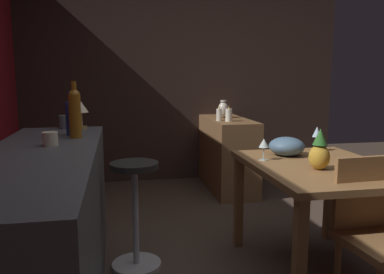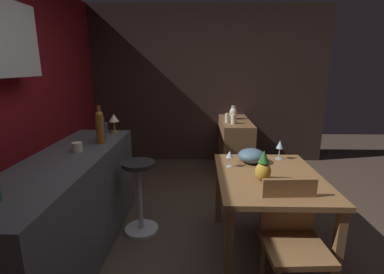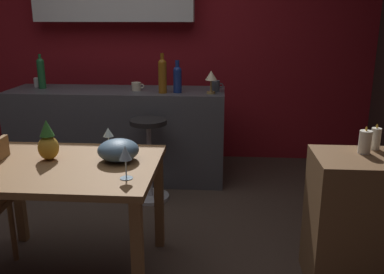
{
  "view_description": "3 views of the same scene",
  "coord_description": "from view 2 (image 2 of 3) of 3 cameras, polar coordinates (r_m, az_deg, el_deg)",
  "views": [
    {
      "loc": [
        -2.3,
        0.92,
        1.3
      ],
      "look_at": [
        0.87,
        0.31,
        0.79
      ],
      "focal_mm": 36.39,
      "sensor_mm": 36.0,
      "label": 1
    },
    {
      "loc": [
        -2.3,
        0.24,
        1.63
      ],
      "look_at": [
        0.8,
        0.32,
        0.84
      ],
      "focal_mm": 26.34,
      "sensor_mm": 36.0,
      "label": 2
    },
    {
      "loc": [
        0.86,
        -2.65,
        1.59
      ],
      "look_at": [
        0.65,
        0.26,
        0.75
      ],
      "focal_mm": 39.29,
      "sensor_mm": 36.0,
      "label": 3
    }
  ],
  "objects": [
    {
      "name": "sideboard_cabinet",
      "position": [
        4.46,
        8.63,
        -1.82
      ],
      "size": [
        1.1,
        0.44,
        0.82
      ],
      "primitive_type": "cube",
      "color": "brown",
      "rests_on": "ground_plane"
    },
    {
      "name": "dining_table",
      "position": [
        2.51,
        15.16,
        -9.45
      ],
      "size": [
        1.11,
        0.86,
        0.74
      ],
      "color": "olive",
      "rests_on": "ground_plane"
    },
    {
      "name": "wine_bottle_cobalt",
      "position": [
        2.97,
        -17.94,
        2.09
      ],
      "size": [
        0.08,
        0.08,
        0.3
      ],
      "color": "navy",
      "rests_on": "kitchen_counter"
    },
    {
      "name": "wall_side_right",
      "position": [
        4.86,
        0.75,
        10.33
      ],
      "size": [
        0.1,
        4.4,
        2.6
      ],
      "primitive_type": "cube",
      "color": "#33231E",
      "rests_on": "ground_plane"
    },
    {
      "name": "wine_bottle_amber",
      "position": [
        2.83,
        -18.16,
        2.21
      ],
      "size": [
        0.08,
        0.08,
        0.37
      ],
      "color": "#8C5114",
      "rests_on": "kitchen_counter"
    },
    {
      "name": "fruit_bowl",
      "position": [
        2.71,
        11.95,
        -3.74
      ],
      "size": [
        0.25,
        0.25,
        0.13
      ],
      "primitive_type": "ellipsoid",
      "color": "slate",
      "rests_on": "dining_table"
    },
    {
      "name": "ground_plane",
      "position": [
        2.83,
        6.46,
        -21.04
      ],
      "size": [
        9.0,
        9.0,
        0.0
      ],
      "primitive_type": "plane",
      "color": "#47382D"
    },
    {
      "name": "bar_stool",
      "position": [
        2.88,
        -10.5,
        -11.49
      ],
      "size": [
        0.34,
        0.34,
        0.73
      ],
      "color": "#262323",
      "rests_on": "ground_plane"
    },
    {
      "name": "vase_ceramic_ivory",
      "position": [
        4.45,
        8.38,
        4.84
      ],
      "size": [
        0.13,
        0.13,
        0.2
      ],
      "color": "beige",
      "rests_on": "sideboard_cabinet"
    },
    {
      "name": "kitchen_counter",
      "position": [
        2.67,
        -23.65,
        -13.22
      ],
      "size": [
        2.1,
        0.6,
        0.9
      ],
      "primitive_type": "cube",
      "color": "#4C4C51",
      "rests_on": "ground_plane"
    },
    {
      "name": "wine_glass_right",
      "position": [
        2.87,
        17.37,
        -1.62
      ],
      "size": [
        0.07,
        0.07,
        0.19
      ],
      "color": "silver",
      "rests_on": "dining_table"
    },
    {
      "name": "pineapple_centerpiece",
      "position": [
        2.31,
        14.23,
        -6.07
      ],
      "size": [
        0.13,
        0.13,
        0.25
      ],
      "color": "gold",
      "rests_on": "dining_table"
    },
    {
      "name": "counter_lamp",
      "position": [
        3.25,
        -15.54,
        3.44
      ],
      "size": [
        0.11,
        0.11,
        0.21
      ],
      "color": "#A58447",
      "rests_on": "kitchen_counter"
    },
    {
      "name": "wine_glass_left",
      "position": [
        2.56,
        7.64,
        -3.63
      ],
      "size": [
        0.07,
        0.07,
        0.15
      ],
      "color": "silver",
      "rests_on": "dining_table"
    },
    {
      "name": "pillar_candle_tall",
      "position": [
        4.17,
        7.09,
        3.84
      ],
      "size": [
        0.06,
        0.06,
        0.16
      ],
      "color": "white",
      "rests_on": "sideboard_cabinet"
    },
    {
      "name": "cup_cream",
      "position": [
        2.66,
        -22.23,
        -1.86
      ],
      "size": [
        0.12,
        0.09,
        0.08
      ],
      "color": "beige",
      "rests_on": "kitchen_counter"
    },
    {
      "name": "cup_slate",
      "position": [
        3.35,
        -17.33,
        1.88
      ],
      "size": [
        0.12,
        0.09,
        0.1
      ],
      "color": "#515660",
      "rests_on": "kitchen_counter"
    },
    {
      "name": "pillar_candle_short",
      "position": [
        4.09,
        8.38,
        3.63
      ],
      "size": [
        0.07,
        0.07,
        0.16
      ],
      "color": "white",
      "rests_on": "sideboard_cabinet"
    },
    {
      "name": "chair_near_window",
      "position": [
        2.14,
        19.57,
        -18.72
      ],
      "size": [
        0.42,
        0.42,
        0.87
      ],
      "color": "olive",
      "rests_on": "ground_plane"
    }
  ]
}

